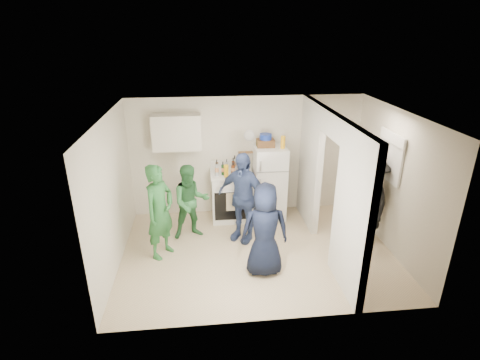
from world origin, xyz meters
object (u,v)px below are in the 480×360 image
object	(u,v)px
person_denim	(242,197)
blue_bowl	(266,137)
fridge	(270,183)
wicker_basket	(265,143)
person_green_center	(191,202)
stove	(232,195)
person_nook	(369,199)
yellow_cup_stack_top	(283,142)
person_green_left	(160,212)
person_navy	(265,230)

from	to	relation	value
person_denim	blue_bowl	bearing A→B (deg)	94.30
fridge	blue_bowl	size ratio (longest dim) A/B	6.43
wicker_basket	person_green_center	xyz separation A→B (m)	(-1.51, -0.71, -0.89)
stove	blue_bowl	world-z (taller)	blue_bowl
person_nook	person_denim	bearing A→B (deg)	-94.98
stove	wicker_basket	xyz separation A→B (m)	(0.69, 0.02, 1.11)
stove	yellow_cup_stack_top	bearing A→B (deg)	-7.36
person_denim	yellow_cup_stack_top	bearing A→B (deg)	76.62
person_green_left	person_denim	distance (m)	1.51
person_green_center	person_navy	world-z (taller)	person_navy
wicker_basket	person_nook	bearing A→B (deg)	-33.97
fridge	person_green_center	distance (m)	1.74
wicker_basket	person_green_left	world-z (taller)	person_green_left
wicker_basket	person_green_center	distance (m)	1.89
person_green_left	person_navy	xyz separation A→B (m)	(1.70, -0.69, -0.06)
fridge	wicker_basket	distance (m)	0.85
person_green_left	person_nook	xyz separation A→B (m)	(3.75, 0.12, -0.00)
blue_bowl	person_navy	distance (m)	2.22
person_nook	wicker_basket	bearing A→B (deg)	-122.17
stove	person_nook	bearing A→B (deg)	-25.38
stove	blue_bowl	xyz separation A→B (m)	(0.69, 0.02, 1.24)
stove	wicker_basket	distance (m)	1.31
blue_bowl	person_green_left	distance (m)	2.56
person_green_left	person_navy	bearing A→B (deg)	-77.64
yellow_cup_stack_top	person_green_center	distance (m)	2.13
yellow_cup_stack_top	stove	bearing A→B (deg)	172.64
wicker_basket	yellow_cup_stack_top	distance (m)	0.36
blue_bowl	yellow_cup_stack_top	bearing A→B (deg)	-25.11
stove	fridge	bearing A→B (deg)	-2.18
yellow_cup_stack_top	person_nook	world-z (taller)	yellow_cup_stack_top
yellow_cup_stack_top	person_green_left	world-z (taller)	yellow_cup_stack_top
blue_bowl	person_nook	world-z (taller)	blue_bowl
person_green_left	person_nook	bearing A→B (deg)	-53.73
blue_bowl	person_green_center	world-z (taller)	blue_bowl
person_green_center	person_navy	bearing A→B (deg)	-59.28
stove	yellow_cup_stack_top	xyz separation A→B (m)	(1.01, -0.13, 1.16)
wicker_basket	blue_bowl	size ratio (longest dim) A/B	1.46
person_nook	person_navy	bearing A→B (deg)	-66.80
person_nook	blue_bowl	bearing A→B (deg)	-122.17
stove	fridge	xyz separation A→B (m)	(0.79, -0.03, 0.26)
fridge	blue_bowl	xyz separation A→B (m)	(-0.10, 0.05, 0.98)
yellow_cup_stack_top	person_denim	size ratio (longest dim) A/B	0.15
yellow_cup_stack_top	person_navy	bearing A→B (deg)	-109.40
blue_bowl	person_denim	xyz separation A→B (m)	(-0.56, -0.90, -0.89)
fridge	person_green_left	distance (m)	2.45
person_nook	person_green_left	bearing A→B (deg)	-86.44
person_green_center	stove	bearing A→B (deg)	27.57
fridge	person_green_left	world-z (taller)	person_green_left
yellow_cup_stack_top	person_nook	xyz separation A→B (m)	(1.41, -1.02, -0.82)
fridge	person_navy	world-z (taller)	person_navy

